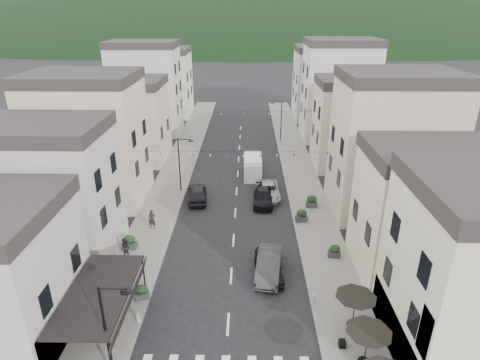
% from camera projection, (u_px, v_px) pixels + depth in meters
% --- Properties ---
extents(sidewalk_left, '(4.00, 76.00, 0.12)m').
position_uv_depth(sidewalk_left, '(177.00, 170.00, 49.43)').
color(sidewalk_left, slate).
rests_on(sidewalk_left, ground).
extents(sidewalk_right, '(4.00, 76.00, 0.12)m').
position_uv_depth(sidewalk_right, '(299.00, 171.00, 49.16)').
color(sidewalk_right, slate).
rests_on(sidewalk_right, ground).
extents(hill_backdrop, '(640.00, 360.00, 70.00)m').
position_uv_depth(hill_backdrop, '(247.00, 34.00, 295.24)').
color(hill_backdrop, black).
rests_on(hill_backdrop, ground).
extents(boutique_awning, '(3.77, 7.50, 3.28)m').
position_uv_depth(boutique_awning, '(103.00, 294.00, 23.43)').
color(boutique_awning, black).
rests_on(boutique_awning, ground).
extents(buildings_row_left, '(10.20, 54.16, 14.00)m').
position_uv_depth(buildings_row_left, '(128.00, 110.00, 52.42)').
color(buildings_row_left, '#B4AEA5').
rests_on(buildings_row_left, ground).
extents(buildings_row_right, '(10.20, 54.16, 14.50)m').
position_uv_depth(buildings_row_right, '(353.00, 112.00, 50.77)').
color(buildings_row_right, beige).
rests_on(buildings_row_right, ground).
extents(cafe_terrace, '(2.50, 8.10, 2.53)m').
position_uv_depth(cafe_terrace, '(368.00, 336.00, 21.45)').
color(cafe_terrace, black).
rests_on(cafe_terrace, ground).
extents(streetlamp_left_near, '(1.70, 0.56, 6.00)m').
position_uv_depth(streetlamp_left_near, '(110.00, 323.00, 20.42)').
color(streetlamp_left_near, black).
rests_on(streetlamp_left_near, ground).
extents(streetlamp_left_far, '(1.70, 0.56, 6.00)m').
position_uv_depth(streetlamp_left_far, '(182.00, 159.00, 42.45)').
color(streetlamp_left_far, black).
rests_on(streetlamp_left_far, ground).
extents(streetlamp_right_far, '(1.70, 0.56, 6.00)m').
position_uv_depth(streetlamp_right_far, '(279.00, 117.00, 58.76)').
color(streetlamp_right_far, black).
rests_on(streetlamp_right_far, ground).
extents(bollards, '(11.66, 10.26, 0.60)m').
position_uv_depth(bollards, '(228.00, 325.00, 24.83)').
color(bollards, gray).
rests_on(bollards, ground).
extents(bunting_near, '(19.00, 0.28, 0.62)m').
position_uv_depth(bunting_near, '(235.00, 155.00, 37.90)').
color(bunting_near, black).
rests_on(bunting_near, ground).
extents(bunting_far, '(19.00, 0.28, 0.62)m').
position_uv_depth(bunting_far, '(239.00, 114.00, 52.58)').
color(bunting_far, black).
rests_on(bunting_far, ground).
extents(parked_car_a, '(2.31, 4.70, 1.54)m').
position_uv_depth(parked_car_a, '(269.00, 266.00, 29.83)').
color(parked_car_a, black).
rests_on(parked_car_a, ground).
extents(parked_car_b, '(2.34, 5.15, 1.64)m').
position_uv_depth(parked_car_b, '(269.00, 265.00, 29.94)').
color(parked_car_b, '#302F32').
rests_on(parked_car_b, ground).
extents(parked_car_c, '(2.49, 5.21, 1.43)m').
position_uv_depth(parked_car_c, '(268.00, 191.00, 42.29)').
color(parked_car_c, '#9C9DA4').
rests_on(parked_car_c, ground).
extents(parked_car_d, '(2.16, 4.92, 1.41)m').
position_uv_depth(parked_car_d, '(263.00, 197.00, 40.88)').
color(parked_car_d, black).
rests_on(parked_car_d, ground).
extents(parked_car_e, '(2.54, 5.04, 1.65)m').
position_uv_depth(parked_car_e, '(197.00, 193.00, 41.51)').
color(parked_car_e, black).
rests_on(parked_car_e, ground).
extents(delivery_van, '(2.05, 5.17, 2.48)m').
position_uv_depth(delivery_van, '(253.00, 166.00, 47.44)').
color(delivery_van, silver).
rests_on(delivery_van, ground).
extents(pedestrian_a, '(0.67, 0.45, 1.82)m').
position_uv_depth(pedestrian_a, '(152.00, 219.00, 35.89)').
color(pedestrian_a, black).
rests_on(pedestrian_a, sidewalk_left).
extents(pedestrian_b, '(1.02, 0.91, 1.74)m').
position_uv_depth(pedestrian_b, '(125.00, 248.00, 31.66)').
color(pedestrian_b, black).
rests_on(pedestrian_b, sidewalk_left).
extents(planter_la, '(1.09, 0.81, 1.09)m').
position_uv_depth(planter_la, '(142.00, 292.00, 27.35)').
color(planter_la, '#2C2C2E').
rests_on(planter_la, sidewalk_left).
extents(planter_lb, '(1.14, 0.72, 1.21)m').
position_uv_depth(planter_lb, '(130.00, 242.00, 33.05)').
color(planter_lb, '#323235').
rests_on(planter_lb, sidewalk_left).
extents(planter_ra, '(1.02, 0.61, 1.09)m').
position_uv_depth(planter_ra, '(334.00, 251.00, 31.94)').
color(planter_ra, '#29292B').
rests_on(planter_ra, sidewalk_right).
extents(planter_rb, '(1.12, 0.67, 1.21)m').
position_uv_depth(planter_rb, '(302.00, 216.00, 37.23)').
color(planter_rb, '#2C2D2F').
rests_on(planter_rb, sidewalk_right).
extents(planter_rc, '(1.16, 0.67, 1.26)m').
position_uv_depth(planter_rc, '(312.00, 201.00, 39.91)').
color(planter_rc, '#323335').
rests_on(planter_rc, sidewalk_right).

